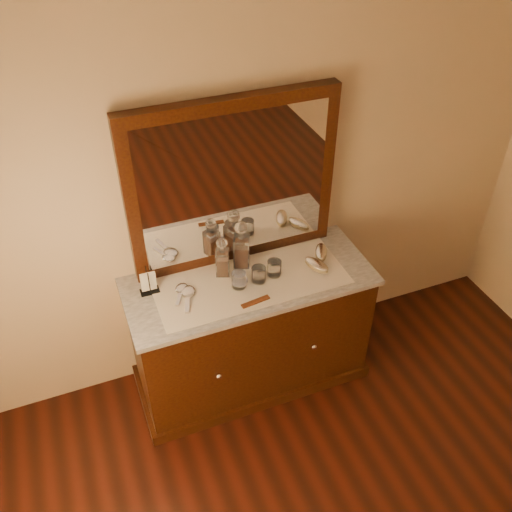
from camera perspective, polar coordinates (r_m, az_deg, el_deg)
name	(u,v)px	position (r m, az deg, el deg)	size (l,w,h in m)	color
dresser_cabinet	(250,332)	(3.48, -0.61, -7.89)	(1.40, 0.55, 0.82)	black
dresser_plinth	(251,371)	(3.76, -0.57, -11.75)	(1.46, 0.59, 0.08)	black
knob_left	(219,376)	(3.21, -3.87, -12.26)	(0.04, 0.04, 0.04)	silver
knob_right	(314,347)	(3.36, 6.00, -9.30)	(0.04, 0.04, 0.04)	silver
marble_top	(250,282)	(3.18, -0.66, -2.65)	(1.44, 0.59, 0.03)	silver
mirror_frame	(233,184)	(3.06, -2.38, 7.44)	(1.20, 0.08, 1.00)	black
mirror_glass	(235,187)	(3.03, -2.17, 7.13)	(1.06, 0.01, 0.86)	white
lace_runner	(251,281)	(3.16, -0.53, -2.65)	(1.10, 0.45, 0.00)	beige
pin_dish	(241,280)	(3.15, -1.58, -2.50)	(0.08, 0.08, 0.01)	silver
comb	(256,302)	(3.03, -0.05, -4.73)	(0.17, 0.03, 0.01)	brown
napkin_rack	(149,283)	(3.11, -11.03, -2.75)	(0.11, 0.07, 0.16)	black
decanter_left	(223,260)	(3.15, -3.48, -0.44)	(0.10, 0.10, 0.25)	#984416
decanter_right	(242,249)	(3.20, -1.50, 0.77)	(0.12, 0.12, 0.30)	#984416
brush_near	(317,265)	(3.25, 6.28, -0.94)	(0.13, 0.18, 0.05)	#8C7956
brush_far	(321,252)	(3.35, 6.73, 0.36)	(0.13, 0.17, 0.04)	#8C7956
hand_mirror_outer	(181,290)	(3.12, -7.71, -3.51)	(0.12, 0.19, 0.02)	silver
hand_mirror_inner	(188,294)	(3.09, -7.04, -3.92)	(0.12, 0.22, 0.02)	silver
tumblers	(257,274)	(3.13, 0.15, -1.86)	(0.31, 0.10, 0.09)	white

